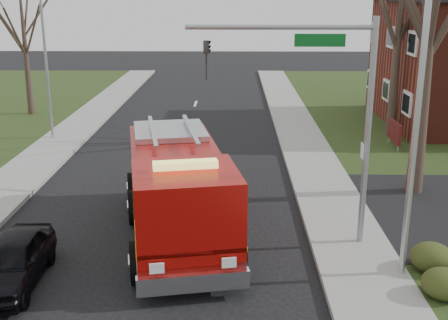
{
  "coord_description": "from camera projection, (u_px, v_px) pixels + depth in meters",
  "views": [
    {
      "loc": [
        2.64,
        -14.23,
        7.42
      ],
      "look_at": [
        2.32,
        3.84,
        2.0
      ],
      "focal_mm": 45.0,
      "sensor_mm": 36.0,
      "label": 1
    }
  ],
  "objects": [
    {
      "name": "ground",
      "position": [
        139.0,
        267.0,
        15.81
      ],
      "size": [
        120.0,
        120.0,
        0.0
      ],
      "primitive_type": "plane",
      "color": "black",
      "rests_on": "ground"
    },
    {
      "name": "sidewalk_right",
      "position": [
        360.0,
        266.0,
        15.68
      ],
      "size": [
        2.4,
        80.0,
        0.15
      ],
      "primitive_type": "cube",
      "color": "gray",
      "rests_on": "ground"
    },
    {
      "name": "health_center_sign",
      "position": [
        394.0,
        132.0,
        27.35
      ],
      "size": [
        0.12,
        2.0,
        1.4
      ],
      "color": "#4F1213",
      "rests_on": "ground"
    },
    {
      "name": "bare_tree_far",
      "position": [
        401.0,
        11.0,
        28.12
      ],
      "size": [
        5.25,
        5.25,
        10.5
      ],
      "color": "#372821",
      "rests_on": "ground"
    },
    {
      "name": "bare_tree_left",
      "position": [
        23.0,
        24.0,
        33.53
      ],
      "size": [
        4.5,
        4.5,
        9.0
      ],
      "color": "#372821",
      "rests_on": "ground"
    },
    {
      "name": "traffic_signal_mast",
      "position": [
        325.0,
        92.0,
        15.8
      ],
      "size": [
        5.29,
        0.18,
        6.8
      ],
      "color": "gray",
      "rests_on": "ground"
    },
    {
      "name": "streetlight_pole",
      "position": [
        415.0,
        113.0,
        13.9
      ],
      "size": [
        1.48,
        0.16,
        8.4
      ],
      "color": "#B7BABF",
      "rests_on": "ground"
    },
    {
      "name": "utility_pole_far",
      "position": [
        47.0,
        73.0,
        28.32
      ],
      "size": [
        0.14,
        0.14,
        7.0
      ],
      "primitive_type": "cylinder",
      "color": "gray",
      "rests_on": "ground"
    },
    {
      "name": "fire_engine",
      "position": [
        178.0,
        193.0,
        17.27
      ],
      "size": [
        4.34,
        8.49,
        3.27
      ],
      "rotation": [
        0.0,
        0.0,
        0.19
      ],
      "color": "#960A06",
      "rests_on": "ground"
    },
    {
      "name": "parked_car_maroon",
      "position": [
        12.0,
        261.0,
        14.71
      ],
      "size": [
        1.68,
        3.91,
        1.31
      ],
      "primitive_type": "imported",
      "rotation": [
        0.0,
        0.0,
        0.03
      ],
      "color": "black",
      "rests_on": "ground"
    }
  ]
}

